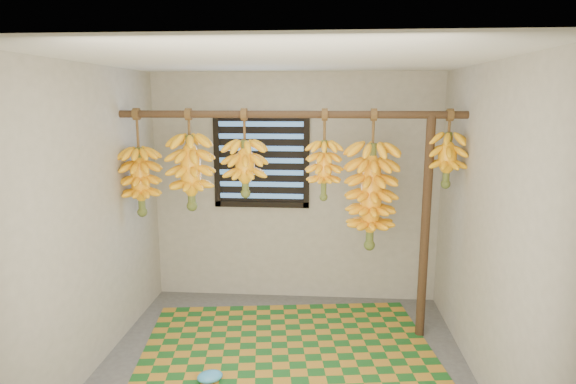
# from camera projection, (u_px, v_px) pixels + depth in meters

# --- Properties ---
(floor) EXTENTS (3.00, 3.00, 0.01)m
(floor) POSITION_uv_depth(u_px,v_px,m) (283.00, 372.00, 3.83)
(floor) COLOR #4B4B4B
(floor) RESTS_ON ground
(ceiling) EXTENTS (3.00, 3.00, 0.01)m
(ceiling) POSITION_uv_depth(u_px,v_px,m) (282.00, 59.00, 3.36)
(ceiling) COLOR silver
(ceiling) RESTS_ON wall_back
(wall_back) EXTENTS (3.00, 0.01, 2.40)m
(wall_back) POSITION_uv_depth(u_px,v_px,m) (295.00, 189.00, 5.07)
(wall_back) COLOR gray
(wall_back) RESTS_ON floor
(wall_left) EXTENTS (0.01, 3.00, 2.40)m
(wall_left) POSITION_uv_depth(u_px,v_px,m) (88.00, 222.00, 3.71)
(wall_left) COLOR gray
(wall_left) RESTS_ON floor
(wall_right) EXTENTS (0.01, 3.00, 2.40)m
(wall_right) POSITION_uv_depth(u_px,v_px,m) (489.00, 230.00, 3.48)
(wall_right) COLOR gray
(wall_right) RESTS_ON floor
(window) EXTENTS (1.00, 0.04, 1.00)m
(window) POSITION_uv_depth(u_px,v_px,m) (261.00, 160.00, 5.01)
(window) COLOR black
(window) RESTS_ON wall_back
(hanging_pole) EXTENTS (3.00, 0.06, 0.06)m
(hanging_pole) POSITION_uv_depth(u_px,v_px,m) (289.00, 114.00, 4.13)
(hanging_pole) COLOR #452F1A
(hanging_pole) RESTS_ON wall_left
(support_post) EXTENTS (0.08, 0.08, 2.00)m
(support_post) POSITION_uv_depth(u_px,v_px,m) (425.00, 230.00, 4.23)
(support_post) COLOR #452F1A
(support_post) RESTS_ON floor
(woven_mat) EXTENTS (2.72, 2.29, 0.01)m
(woven_mat) POSITION_uv_depth(u_px,v_px,m) (288.00, 355.00, 4.06)
(woven_mat) COLOR #19561D
(woven_mat) RESTS_ON floor
(plastic_bag) EXTENTS (0.24, 0.21, 0.08)m
(plastic_bag) POSITION_uv_depth(u_px,v_px,m) (210.00, 376.00, 3.67)
(plastic_bag) COLOR #3891D2
(plastic_bag) RESTS_ON woven_mat
(banana_bunch_a) EXTENTS (0.34, 0.34, 0.96)m
(banana_bunch_a) POSITION_uv_depth(u_px,v_px,m) (140.00, 181.00, 4.34)
(banana_bunch_a) COLOR brown
(banana_bunch_a) RESTS_ON hanging_pole
(banana_bunch_b) EXTENTS (0.38, 0.38, 0.89)m
(banana_bunch_b) POSITION_uv_depth(u_px,v_px,m) (191.00, 172.00, 4.29)
(banana_bunch_b) COLOR brown
(banana_bunch_b) RESTS_ON hanging_pole
(banana_bunch_c) EXTENTS (0.36, 0.36, 0.77)m
(banana_bunch_c) POSITION_uv_depth(u_px,v_px,m) (245.00, 168.00, 4.24)
(banana_bunch_c) COLOR brown
(banana_bunch_c) RESTS_ON hanging_pole
(banana_bunch_d) EXTENTS (0.31, 0.31, 0.79)m
(banana_bunch_d) POSITION_uv_depth(u_px,v_px,m) (324.00, 170.00, 4.19)
(banana_bunch_d) COLOR brown
(banana_bunch_d) RESTS_ON hanging_pole
(banana_bunch_e) EXTENTS (0.42, 0.42, 1.22)m
(banana_bunch_e) POSITION_uv_depth(u_px,v_px,m) (371.00, 196.00, 4.21)
(banana_bunch_e) COLOR brown
(banana_bunch_e) RESTS_ON hanging_pole
(banana_bunch_f) EXTENTS (0.31, 0.31, 0.66)m
(banana_bunch_f) POSITION_uv_depth(u_px,v_px,m) (447.00, 159.00, 4.10)
(banana_bunch_f) COLOR brown
(banana_bunch_f) RESTS_ON hanging_pole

